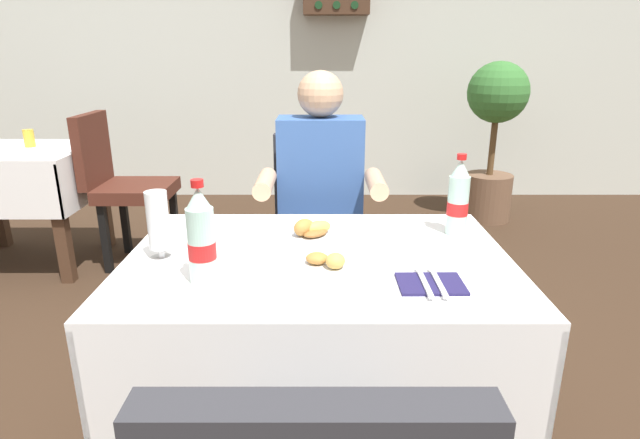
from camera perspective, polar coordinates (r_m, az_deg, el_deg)
back_wall at (r=4.89m, az=-0.78°, el=20.05°), size 11.00×0.12×2.98m
main_dining_table at (r=1.61m, az=-0.01°, el=-9.85°), size 1.14×0.81×0.75m
chair_far_diner_seat at (r=2.35m, az=0.06°, el=-1.18°), size 0.44×0.50×0.97m
seated_diner_far at (r=2.20m, az=0.25°, el=1.73°), size 0.50×0.46×1.26m
plate_near_camera at (r=1.42m, az=0.64°, el=-5.46°), size 0.23×0.23×0.06m
plate_far_diner at (r=1.66m, az=-1.19°, el=-1.56°), size 0.23×0.23×0.07m
beer_glass_left at (r=1.55m, az=-17.22°, el=-0.64°), size 0.07×0.07×0.20m
cola_bottle_primary at (r=1.35m, az=-12.79°, el=-2.11°), size 0.07×0.07×0.28m
cola_bottle_secondary at (r=1.74m, az=15.23°, el=2.12°), size 0.07×0.07×0.27m
napkin_cutlery_set at (r=1.38m, az=12.33°, el=-6.93°), size 0.17×0.19×0.01m
background_dining_table at (r=3.77m, az=-30.02°, el=3.81°), size 0.86×0.73×0.75m
background_chair_right at (r=3.49m, az=-20.88°, el=4.09°), size 0.50×0.44×0.97m
background_table_tumbler at (r=3.75m, az=-29.27°, el=7.87°), size 0.06×0.06×0.11m
potted_plant_corner at (r=4.35m, az=18.92°, el=9.39°), size 0.47×0.47×1.26m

